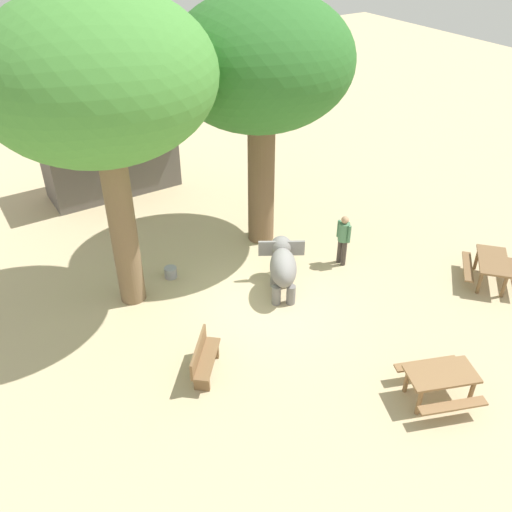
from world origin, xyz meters
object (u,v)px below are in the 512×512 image
at_px(picnic_table_near, 440,379).
at_px(feed_bucket, 171,272).
at_px(wooden_bench, 204,358).
at_px(shade_tree_main, 100,81).
at_px(market_stall_white, 145,154).
at_px(person_handler, 343,237).
at_px(picnic_table_far, 492,265).
at_px(elephant, 283,265).
at_px(shade_tree_secondary, 262,65).
at_px(market_stall_red, 76,170).

bearing_deg(picnic_table_near, feed_bucket, 133.73).
relative_size(picnic_table_near, feed_bucket, 5.36).
distance_m(wooden_bench, picnic_table_near, 5.26).
bearing_deg(feed_bucket, shade_tree_main, -165.35).
xyz_separation_m(market_stall_white, feed_bucket, (-1.88, -6.15, -0.98)).
bearing_deg(person_handler, picnic_table_near, 65.55).
distance_m(person_handler, wooden_bench, 5.87).
distance_m(person_handler, picnic_table_far, 4.22).
distance_m(elephant, wooden_bench, 3.73).
bearing_deg(elephant, picnic_table_far, -88.00).
height_order(shade_tree_main, picnic_table_far, shade_tree_main).
relative_size(person_handler, shade_tree_secondary, 0.22).
bearing_deg(elephant, picnic_table_near, -141.79).
relative_size(picnic_table_far, market_stall_red, 0.84).
distance_m(picnic_table_far, feed_bucket, 9.14).
bearing_deg(wooden_bench, market_stall_red, -141.28).
bearing_deg(elephant, market_stall_red, 50.98).
distance_m(elephant, person_handler, 2.25).
xyz_separation_m(shade_tree_secondary, feed_bucket, (-3.38, -0.43, -5.29)).
relative_size(market_stall_white, feed_bucket, 7.00).
xyz_separation_m(picnic_table_far, feed_bucket, (-7.59, 5.07, -0.43)).
bearing_deg(market_stall_white, person_handler, -71.51).
bearing_deg(feed_bucket, person_handler, -24.20).
relative_size(elephant, wooden_bench, 1.40).
relative_size(shade_tree_main, market_stall_red, 3.14).
distance_m(shade_tree_main, shade_tree_secondary, 4.75).
xyz_separation_m(person_handler, wooden_bench, (-5.57, -1.80, -0.48)).
relative_size(shade_tree_main, feed_bucket, 22.00).
relative_size(picnic_table_near, picnic_table_far, 0.92).
xyz_separation_m(shade_tree_secondary, picnic_table_near, (-0.32, -7.74, -4.87)).
bearing_deg(elephant, wooden_bench, 147.07).
distance_m(wooden_bench, market_stall_white, 10.44).
distance_m(shade_tree_secondary, feed_bucket, 6.30).
bearing_deg(feed_bucket, picnic_table_far, -33.72).
bearing_deg(market_stall_red, picnic_table_near, -74.29).
bearing_deg(market_stall_red, picnic_table_far, -53.46).
distance_m(elephant, shade_tree_main, 6.56).
bearing_deg(wooden_bench, person_handler, 147.87).
distance_m(elephant, market_stall_white, 8.40).
relative_size(elephant, shade_tree_secondary, 0.25).
distance_m(person_handler, market_stall_white, 8.68).
relative_size(shade_tree_secondary, feed_bucket, 20.55).
height_order(elephant, picnic_table_near, elephant).
bearing_deg(shade_tree_secondary, shade_tree_main, -170.62).
relative_size(shade_tree_secondary, picnic_table_far, 3.51).
distance_m(shade_tree_secondary, wooden_bench, 7.88).
xyz_separation_m(shade_tree_main, market_stall_white, (3.16, 6.49, -4.82)).
height_order(picnic_table_far, feed_bucket, picnic_table_far).
relative_size(picnic_table_far, market_stall_white, 0.84).
relative_size(market_stall_red, feed_bucket, 7.00).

